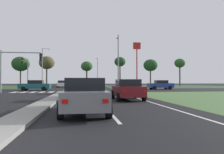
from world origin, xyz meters
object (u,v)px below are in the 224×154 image
object	(u,v)px
traffic_signal_far_left	(26,68)
traffic_signal_near_left	(17,63)
car_maroon_seventh	(127,89)
street_lamp_fourth	(97,70)
car_blue_third	(161,85)
street_lamp_second	(118,59)
car_silver_near	(67,83)
treeline_seventh	(180,63)
treeline_second	(21,64)
treeline_sixth	(150,65)
treeline_fifth	(120,62)
fastfood_pole_sign	(137,54)
car_grey_eighth	(85,95)
car_white_sixth	(62,84)
treeline_fourth	(87,67)
treeline_third	(47,63)
car_black_fifth	(82,87)
car_teal_fourth	(35,85)
pedestrian_at_median	(71,83)
street_lamp_third	(43,65)
car_navy_second	(82,90)

from	to	relation	value
traffic_signal_far_left	traffic_signal_near_left	bearing A→B (deg)	-80.84
car_maroon_seventh	street_lamp_fourth	bearing A→B (deg)	87.96
car_blue_third	street_lamp_second	size ratio (longest dim) A/B	0.48
car_silver_near	treeline_seventh	world-z (taller)	treeline_seventh
treeline_second	treeline_sixth	xyz separation A→B (m)	(39.32, -1.63, -0.12)
car_blue_third	treeline_fifth	world-z (taller)	treeline_fifth
car_maroon_seventh	fastfood_pole_sign	xyz separation A→B (m)	(9.61, 34.07, 7.12)
traffic_signal_near_left	fastfood_pole_sign	world-z (taller)	fastfood_pole_sign
car_grey_eighth	treeline_second	distance (m)	60.12
treeline_fifth	treeline_seventh	bearing A→B (deg)	9.50
car_white_sixth	car_blue_third	bearing A→B (deg)	139.79
car_blue_third	treeline_fourth	world-z (taller)	treeline_fourth
car_blue_third	treeline_second	world-z (taller)	treeline_second
treeline_seventh	car_white_sixth	bearing A→B (deg)	-158.44
treeline_seventh	car_blue_third	bearing A→B (deg)	-120.86
traffic_signal_near_left	treeline_third	world-z (taller)	treeline_third
car_black_fifth	treeline_third	size ratio (longest dim) A/B	0.47
street_lamp_second	treeline_fourth	world-z (taller)	street_lamp_second
traffic_signal_far_left	treeline_sixth	xyz separation A→B (m)	(31.12, 25.35, 2.59)
traffic_signal_far_left	fastfood_pole_sign	xyz separation A→B (m)	(22.92, 10.64, 4.08)
street_lamp_fourth	treeline_sixth	xyz separation A→B (m)	(15.47, -16.63, 0.75)
car_teal_fourth	traffic_signal_near_left	bearing A→B (deg)	172.78
pedestrian_at_median	treeline_sixth	distance (m)	32.23
street_lamp_fourth	traffic_signal_near_left	bearing A→B (deg)	-104.35
car_silver_near	fastfood_pole_sign	xyz separation A→B (m)	(17.48, -13.03, 7.10)
car_silver_near	treeline_fifth	world-z (taller)	treeline_fifth
traffic_signal_near_left	street_lamp_second	world-z (taller)	street_lamp_second
car_white_sixth	treeline_second	distance (m)	21.22
street_lamp_third	treeline_third	xyz separation A→B (m)	(-0.21, 7.49, 1.33)
car_navy_second	car_white_sixth	xyz separation A→B (m)	(-4.69, 34.12, 0.06)
traffic_signal_far_left	treeline_second	size ratio (longest dim) A/B	0.64
treeline_seventh	fastfood_pole_sign	bearing A→B (deg)	-140.27
car_white_sixth	treeline_sixth	world-z (taller)	treeline_sixth
street_lamp_fourth	treeline_sixth	world-z (taller)	street_lamp_fourth
street_lamp_third	fastfood_pole_sign	distance (m)	24.76
car_silver_near	car_maroon_seventh	distance (m)	47.75
car_white_sixth	pedestrian_at_median	xyz separation A→B (m)	(2.58, -7.71, 0.30)
treeline_fourth	car_black_fifth	bearing A→B (deg)	-92.01
car_maroon_seventh	traffic_signal_far_left	bearing A→B (deg)	119.61
car_teal_fourth	treeline_sixth	bearing A→B (deg)	-42.78
car_grey_eighth	traffic_signal_far_left	size ratio (longest dim) A/B	0.82
street_lamp_third	street_lamp_fourth	size ratio (longest dim) A/B	0.99
treeline_sixth	treeline_seventh	world-z (taller)	treeline_seventh
car_grey_eighth	fastfood_pole_sign	distance (m)	43.29
traffic_signal_far_left	street_lamp_third	size ratio (longest dim) A/B	0.56
car_silver_near	treeline_sixth	size ratio (longest dim) A/B	0.54
street_lamp_third	treeline_fifth	size ratio (longest dim) A/B	1.18
street_lamp_third	treeline_fifth	distance (m)	21.58
street_lamp_fourth	car_teal_fourth	bearing A→B (deg)	-105.29
car_blue_third	pedestrian_at_median	world-z (taller)	pedestrian_at_median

